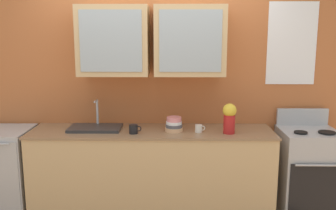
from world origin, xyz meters
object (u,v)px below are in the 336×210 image
at_px(vase, 229,117).
at_px(cup_near_bowls, 199,128).
at_px(dishwasher, 3,172).
at_px(bowl_stack, 174,125).
at_px(cup_near_sink, 134,129).
at_px(sink_faucet, 95,127).
at_px(stove_range, 307,173).

xyz_separation_m(vase, cup_near_bowls, (-0.30, 0.03, -0.12)).
bearing_deg(dishwasher, bowl_stack, -0.91).
relative_size(cup_near_sink, dishwasher, 0.13).
bearing_deg(bowl_stack, sink_faucet, 175.68).
xyz_separation_m(stove_range, sink_faucet, (-2.19, 0.03, 0.47)).
height_order(sink_faucet, vase, vase).
xyz_separation_m(vase, dishwasher, (-2.33, 0.10, -0.62)).
distance_m(bowl_stack, cup_near_sink, 0.41).
relative_size(sink_faucet, bowl_stack, 2.93).
height_order(sink_faucet, cup_near_bowls, sink_faucet).
distance_m(stove_range, cup_near_sink, 1.85).
height_order(bowl_stack, cup_near_sink, bowl_stack).
distance_m(sink_faucet, cup_near_bowls, 1.06).
bearing_deg(bowl_stack, stove_range, 1.34).
xyz_separation_m(cup_near_sink, dishwasher, (-1.39, 0.12, -0.50)).
bearing_deg(cup_near_sink, cup_near_bowls, 5.07).
relative_size(stove_range, vase, 3.68).
height_order(bowl_stack, vase, vase).
relative_size(sink_faucet, cup_near_sink, 4.29).
xyz_separation_m(sink_faucet, cup_near_bowls, (1.06, -0.10, 0.02)).
height_order(vase, cup_near_sink, vase).
bearing_deg(cup_near_bowls, vase, -6.72).
height_order(sink_faucet, dishwasher, sink_faucet).
bearing_deg(bowl_stack, vase, -7.48).
bearing_deg(stove_range, bowl_stack, -178.66).
height_order(vase, cup_near_bowls, vase).
relative_size(stove_range, sink_faucet, 2.08).
relative_size(vase, cup_near_sink, 2.42).
bearing_deg(cup_near_sink, vase, 1.37).
distance_m(sink_faucet, vase, 1.37).
bearing_deg(sink_faucet, dishwasher, -178.08).
distance_m(cup_near_sink, dishwasher, 1.48).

